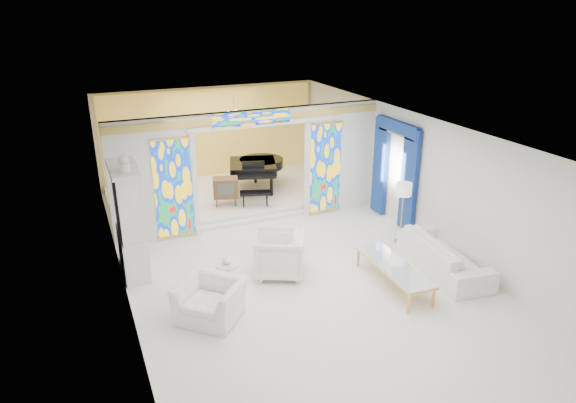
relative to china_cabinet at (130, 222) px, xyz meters
name	(u,v)px	position (x,y,z in m)	size (l,w,h in m)	color
floor	(283,256)	(3.22, -0.60, -1.17)	(12.00, 12.00, 0.00)	white
ceiling	(282,127)	(3.22, -0.60, 1.83)	(7.00, 12.00, 0.02)	white
wall_back	(210,134)	(3.22, 5.40, 0.33)	(7.00, 0.02, 3.00)	silver
wall_front	(476,357)	(3.22, -6.60, 0.33)	(7.00, 0.02, 3.00)	silver
wall_left	(117,220)	(-0.28, -0.60, 0.33)	(0.02, 12.00, 3.00)	silver
wall_right	(415,175)	(6.72, -0.60, 0.33)	(0.02, 12.00, 3.00)	silver
partition_wall	(252,163)	(3.22, 1.40, 0.48)	(7.00, 0.22, 3.00)	silver
stained_glass_left	(173,189)	(1.19, 1.29, 0.13)	(0.90, 0.04, 2.40)	gold
stained_glass_right	(325,168)	(5.25, 1.29, 0.13)	(0.90, 0.04, 2.40)	gold
stained_glass_transom	(252,118)	(3.22, 1.29, 1.65)	(2.00, 0.04, 0.34)	gold
alcove_platform	(230,194)	(3.22, 3.50, -1.08)	(6.80, 3.80, 0.18)	white
gold_curtain_back	(211,135)	(3.22, 5.28, 0.33)	(6.70, 0.10, 2.90)	gold
chandelier	(234,112)	(3.42, 3.40, 1.38)	(0.48, 0.48, 0.30)	gold
blue_drapes	(395,164)	(6.62, 0.10, 0.41)	(0.14, 1.85, 2.65)	navy
china_cabinet	(130,222)	(0.00, 0.00, 0.00)	(0.56, 1.46, 2.72)	silver
armchair_left	(210,301)	(1.04, -2.36, -0.80)	(1.13, 0.99, 0.73)	white
armchair_right	(279,254)	(2.83, -1.34, -0.70)	(1.00, 1.03, 0.94)	white
sofa	(444,255)	(6.17, -2.57, -0.81)	(2.48, 0.97, 0.72)	silver
side_table	(228,273)	(1.62, -1.57, -0.77)	(0.63, 0.63, 0.61)	silver
vase	(227,259)	(1.62, -1.57, -0.45)	(0.19, 0.19, 0.20)	white
coffee_table	(394,267)	(4.78, -2.70, -0.74)	(0.74, 2.14, 0.47)	white
floor_lamp	(404,192)	(6.10, -1.05, 0.12)	(0.49, 0.49, 1.51)	gold
grand_piano	(257,166)	(4.10, 3.51, -0.30)	(2.07, 2.65, 1.02)	black
tv_console	(226,188)	(2.82, 2.52, -0.48)	(0.77, 0.62, 0.78)	brown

